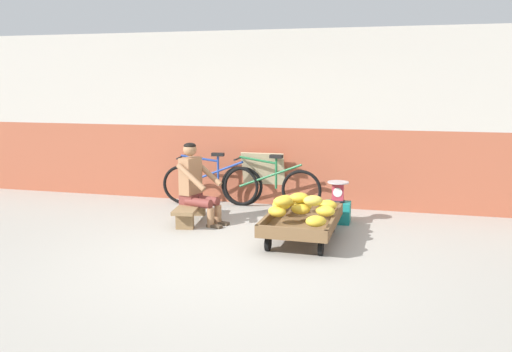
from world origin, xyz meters
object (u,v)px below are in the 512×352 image
object	(u,v)px
low_bench	(191,208)
sign_board	(264,178)
plastic_crate	(337,212)
bicycle_near_left	(212,183)
banana_cart	(302,222)
vendor_seated	(196,184)
weighing_scale	(338,191)
bicycle_far_left	(270,186)

from	to	relation	value
low_bench	sign_board	world-z (taller)	sign_board
plastic_crate	bicycle_near_left	distance (m)	2.20
banana_cart	bicycle_near_left	size ratio (longest dim) A/B	0.88
plastic_crate	sign_board	xyz separation A→B (m)	(-1.29, 0.88, 0.28)
banana_cart	sign_board	bearing A→B (deg)	116.91
vendor_seated	sign_board	xyz separation A→B (m)	(0.66, 1.38, -0.14)
plastic_crate	sign_board	size ratio (longest dim) A/B	0.42
banana_cart	plastic_crate	bearing A→B (deg)	71.38
low_bench	plastic_crate	bearing A→B (deg)	13.20
vendor_seated	weighing_scale	xyz separation A→B (m)	(1.95, 0.50, -0.11)
bicycle_near_left	sign_board	size ratio (longest dim) A/B	1.91
plastic_crate	weighing_scale	bearing A→B (deg)	-90.00
banana_cart	bicycle_far_left	size ratio (longest dim) A/B	0.88
vendor_seated	bicycle_far_left	world-z (taller)	vendor_seated
vendor_seated	bicycle_near_left	size ratio (longest dim) A/B	0.69
weighing_scale	sign_board	size ratio (longest dim) A/B	0.35
low_bench	bicycle_far_left	xyz separation A→B (m)	(0.89, 1.12, 0.15)
bicycle_far_left	vendor_seated	bearing A→B (deg)	-125.26
vendor_seated	sign_board	bearing A→B (deg)	64.56
vendor_seated	bicycle_near_left	bearing A→B (deg)	97.65
sign_board	weighing_scale	bearing A→B (deg)	-34.29
weighing_scale	banana_cart	bearing A→B (deg)	-108.64
bicycle_far_left	banana_cart	bearing A→B (deg)	-64.06
banana_cart	sign_board	distance (m)	2.12
plastic_crate	weighing_scale	world-z (taller)	weighing_scale
low_bench	bicycle_near_left	xyz separation A→B (m)	(-0.07, 1.11, 0.15)
plastic_crate	banana_cart	bearing A→B (deg)	-108.62
banana_cart	vendor_seated	xyz separation A→B (m)	(-1.61, 0.50, 0.33)
sign_board	plastic_crate	bearing A→B (deg)	-34.26
bicycle_far_left	sign_board	bearing A→B (deg)	123.26
low_bench	bicycle_near_left	distance (m)	1.12
vendor_seated	banana_cart	bearing A→B (deg)	-17.26
vendor_seated	sign_board	size ratio (longest dim) A/B	1.31
bicycle_far_left	sign_board	distance (m)	0.29
vendor_seated	plastic_crate	world-z (taller)	vendor_seated
banana_cart	weighing_scale	distance (m)	1.08
vendor_seated	bicycle_far_left	distance (m)	1.42
banana_cart	weighing_scale	world-z (taller)	weighing_scale
plastic_crate	bicycle_far_left	size ratio (longest dim) A/B	0.22
low_bench	weighing_scale	xyz separation A→B (m)	(2.03, 0.48, 0.25)
banana_cart	plastic_crate	xyz separation A→B (m)	(0.34, 1.00, -0.09)
vendor_seated	plastic_crate	size ratio (longest dim) A/B	3.17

